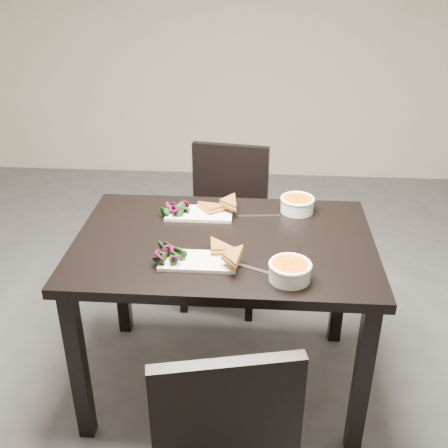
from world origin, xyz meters
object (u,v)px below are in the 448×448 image
chair_near (222,428)px  plate_far (199,214)px  soup_bowl_near (290,270)px  soup_bowl_far (297,204)px  chair_far (226,215)px  table (224,260)px  plate_near (198,261)px

chair_near → plate_far: 0.97m
chair_near → soup_bowl_near: chair_near is taller
chair_near → plate_far: (-0.17, 0.92, 0.27)m
soup_bowl_far → soup_bowl_near: bearing=-95.4°
plate_far → soup_bowl_far: bearing=9.1°
chair_far → plate_far: chair_far is taller
table → soup_bowl_near: size_ratio=7.85×
plate_near → soup_bowl_far: soup_bowl_far is taller
chair_far → plate_near: 0.97m
table → chair_near: bearing=-86.4°
plate_far → chair_near: bearing=-79.7°
chair_near → soup_bowl_far: 1.06m
chair_near → soup_bowl_near: size_ratio=5.56×
table → plate_far: plate_far is taller
table → plate_far: size_ratio=4.18×
chair_far → plate_far: bearing=-90.5°
chair_far → table: bearing=-78.7°
chair_near → table: bearing=81.4°
table → plate_near: 0.23m
table → soup_bowl_far: size_ratio=7.93×
soup_bowl_near → plate_far: (-0.37, 0.48, -0.03)m
table → chair_far: chair_far is taller
table → chair_far: bearing=93.3°
table → plate_far: bearing=120.4°
chair_far → plate_far: 0.61m
chair_far → soup_bowl_near: size_ratio=5.56×
soup_bowl_near → chair_far: bearing=106.2°
plate_near → soup_bowl_far: 0.60m
soup_bowl_near → table: bearing=132.9°
chair_near → soup_bowl_far: chair_near is taller
chair_far → soup_bowl_far: (0.35, -0.47, 0.30)m
table → plate_near: plate_near is taller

